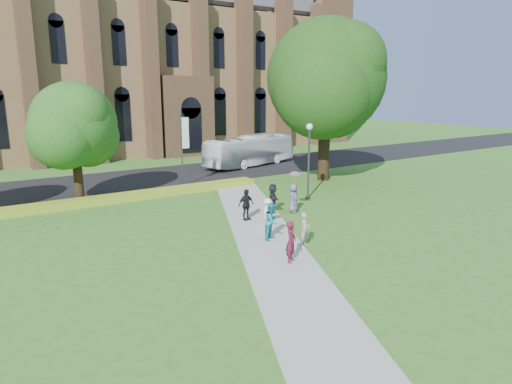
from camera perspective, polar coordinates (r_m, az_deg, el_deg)
ground at (r=22.86m, az=2.68°, el=-6.40°), size 160.00×160.00×0.00m
road at (r=40.18m, az=-14.60°, el=1.54°), size 160.00×10.00×0.02m
footpath at (r=23.62m, az=1.23°, el=-5.70°), size 15.58×28.54×0.04m
flower_hedge at (r=33.20m, az=-13.91°, el=-0.32°), size 18.00×1.40×0.45m
cathedral at (r=61.73m, az=-12.63°, el=17.48°), size 52.60×18.25×28.00m
streetlamp at (r=31.66m, az=6.63°, el=5.00°), size 0.44×0.44×5.24m
large_tree at (r=38.41m, az=8.76°, el=13.85°), size 9.60×9.60×13.20m
street_tree_1 at (r=32.63m, az=-21.84°, el=7.82°), size 5.60×5.60×8.05m
banner_pole_0 at (r=36.05m, az=-9.13°, el=6.00°), size 0.70×0.10×6.00m
tour_coach at (r=45.82m, az=-0.74°, el=5.20°), size 11.11×5.02×3.01m
pedestrian_0 at (r=20.10m, az=4.41°, el=-6.23°), size 0.80×0.76×1.85m
pedestrian_1 at (r=23.03m, az=2.00°, el=-3.68°), size 1.15×1.08×1.89m
pedestrian_2 at (r=25.29m, az=1.48°, el=-2.55°), size 1.11×1.15×1.58m
pedestrian_3 at (r=26.42m, az=-1.25°, el=-1.60°), size 1.11×0.54×1.84m
pedestrian_4 at (r=28.27m, az=4.69°, el=-0.76°), size 1.02×0.99×1.77m
pedestrian_5 at (r=28.23m, az=2.12°, el=-0.74°), size 1.26×1.69×1.78m
pedestrian_6 at (r=22.17m, az=6.12°, el=-4.68°), size 0.72×0.61×1.68m
parasol at (r=28.21m, az=4.90°, el=1.73°), size 0.96×0.96×0.67m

